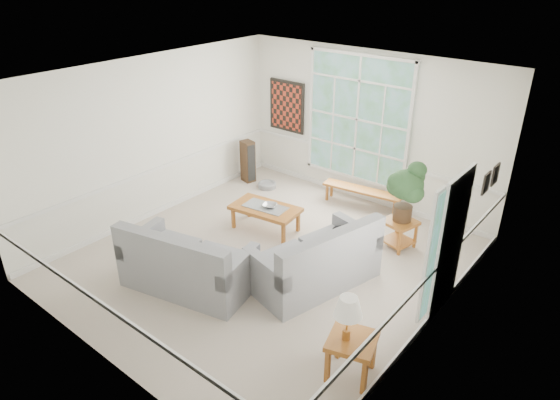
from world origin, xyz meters
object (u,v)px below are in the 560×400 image
object	(u,v)px
coffee_table	(266,218)
side_table	(351,357)
loveseat_right	(314,253)
end_table	(399,234)
loveseat_front	(188,256)

from	to	relation	value
coffee_table	side_table	bearing A→B (deg)	-41.07
loveseat_right	side_table	xyz separation A→B (m)	(1.45, -1.27, -0.24)
loveseat_right	side_table	bearing A→B (deg)	-26.84
coffee_table	end_table	size ratio (longest dim) A/B	2.45
coffee_table	loveseat_right	bearing A→B (deg)	-32.97
end_table	side_table	size ratio (longest dim) A/B	0.90
loveseat_front	side_table	bearing A→B (deg)	-13.33
loveseat_right	side_table	distance (m)	1.94
loveseat_front	side_table	xyz separation A→B (m)	(2.86, -0.02, -0.24)
loveseat_front	end_table	bearing A→B (deg)	44.34
end_table	side_table	bearing A→B (deg)	-73.06
loveseat_right	end_table	bearing A→B (deg)	87.70
loveseat_right	coffee_table	xyz separation A→B (m)	(-1.63, 0.77, -0.29)
loveseat_front	coffee_table	size ratio (longest dim) A/B	1.56
coffee_table	side_table	xyz separation A→B (m)	(3.08, -2.04, 0.05)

